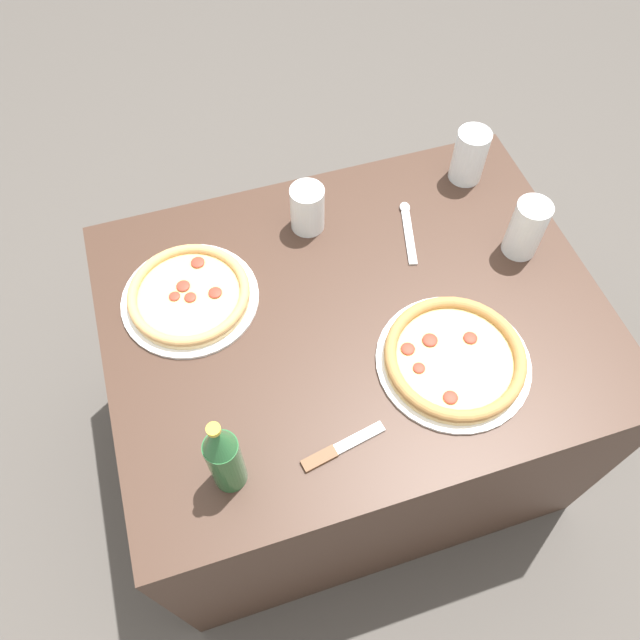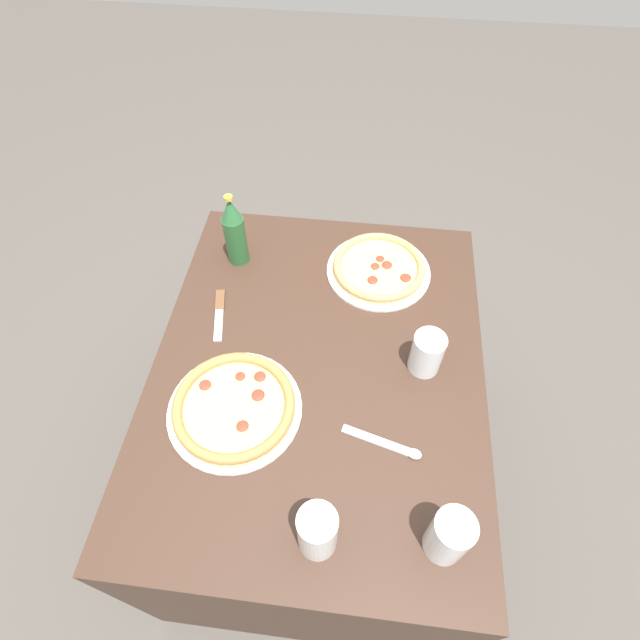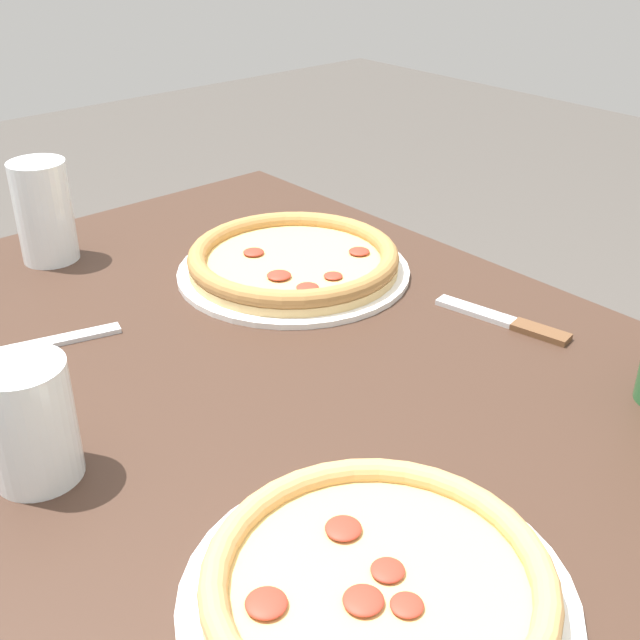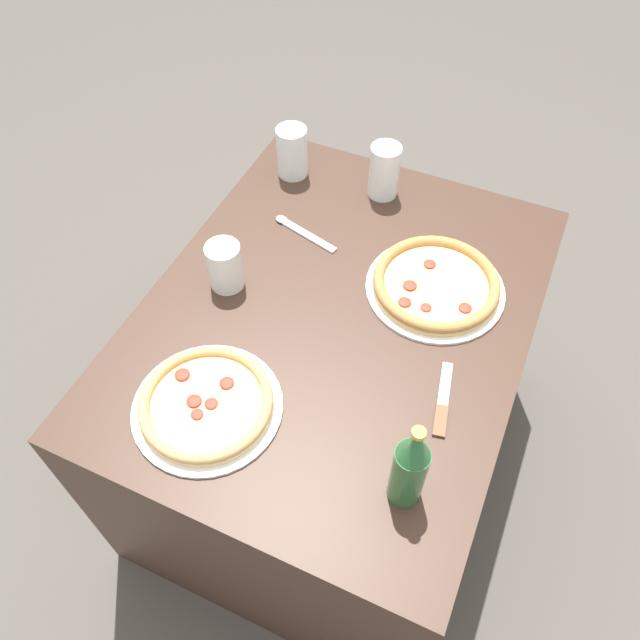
# 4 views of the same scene
# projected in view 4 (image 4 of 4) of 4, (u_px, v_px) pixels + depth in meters

# --- Properties ---
(ground_plane) EXTENTS (8.00, 8.00, 0.00)m
(ground_plane) POSITION_uv_depth(u_px,v_px,m) (332.00, 450.00, 2.01)
(ground_plane) COLOR #4C4742
(table) EXTENTS (1.12, 0.86, 0.71)m
(table) POSITION_uv_depth(u_px,v_px,m) (334.00, 392.00, 1.73)
(table) COLOR #3D281E
(table) RESTS_ON ground_plane
(pizza_pepperoni) EXTENTS (0.31, 0.31, 0.04)m
(pizza_pepperoni) POSITION_uv_depth(u_px,v_px,m) (207.00, 404.00, 1.27)
(pizza_pepperoni) COLOR white
(pizza_pepperoni) RESTS_ON table
(pizza_margherita) EXTENTS (0.33, 0.33, 0.04)m
(pizza_margherita) POSITION_uv_depth(u_px,v_px,m) (436.00, 284.00, 1.47)
(pizza_margherita) COLOR white
(pizza_margherita) RESTS_ON table
(glass_lemonade) EXTENTS (0.08, 0.08, 0.15)m
(glass_lemonade) POSITION_uv_depth(u_px,v_px,m) (384.00, 173.00, 1.65)
(glass_lemonade) COLOR white
(glass_lemonade) RESTS_ON table
(glass_cola) EXTENTS (0.08, 0.08, 0.14)m
(glass_cola) POSITION_uv_depth(u_px,v_px,m) (292.00, 153.00, 1.70)
(glass_cola) COLOR white
(glass_cola) RESTS_ON table
(glass_mango_juice) EXTENTS (0.08, 0.08, 0.12)m
(glass_mango_juice) POSITION_uv_depth(u_px,v_px,m) (225.00, 268.00, 1.46)
(glass_mango_juice) COLOR white
(glass_mango_juice) RESTS_ON table
(beer_bottle) EXTENTS (0.06, 0.06, 0.24)m
(beer_bottle) POSITION_uv_depth(u_px,v_px,m) (410.00, 466.00, 1.08)
(beer_bottle) COLOR #286033
(beer_bottle) RESTS_ON table
(knife) EXTENTS (0.18, 0.06, 0.01)m
(knife) POSITION_uv_depth(u_px,v_px,m) (443.00, 402.00, 1.29)
(knife) COLOR brown
(knife) RESTS_ON table
(spoon) EXTENTS (0.07, 0.19, 0.01)m
(spoon) POSITION_uv_depth(u_px,v_px,m) (299.00, 230.00, 1.60)
(spoon) COLOR silver
(spoon) RESTS_ON table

